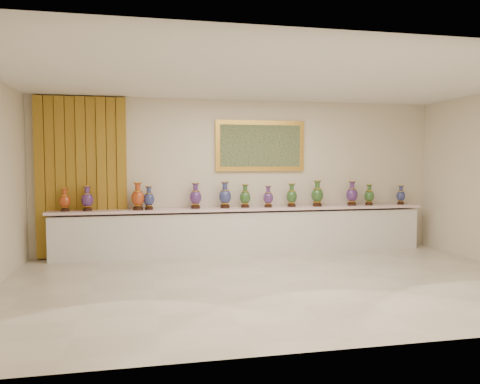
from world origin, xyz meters
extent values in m
plane|color=beige|center=(0.00, 0.00, 0.00)|extent=(8.00, 8.00, 0.00)
plane|color=beige|center=(0.00, 2.50, 1.50)|extent=(8.00, 0.00, 8.00)
plane|color=white|center=(0.00, 0.00, 3.00)|extent=(8.00, 8.00, 0.00)
cube|color=#A08A22|center=(-3.03, 2.44, 1.50)|extent=(1.64, 0.14, 2.95)
cube|color=gold|center=(0.36, 2.46, 2.10)|extent=(1.80, 0.06, 1.00)
cube|color=#1B3620|center=(0.36, 2.42, 2.10)|extent=(1.62, 0.02, 0.82)
cube|color=white|center=(0.00, 2.27, 0.41)|extent=(7.20, 0.42, 0.81)
cube|color=silver|center=(0.00, 2.25, 0.88)|extent=(7.28, 0.48, 0.05)
cylinder|color=black|center=(-3.31, 2.26, 0.92)|extent=(0.15, 0.15, 0.04)
cone|color=gold|center=(-3.31, 2.26, 0.97)|extent=(0.13, 0.13, 0.03)
ellipsoid|color=maroon|center=(-3.31, 2.26, 1.08)|extent=(0.26, 0.26, 0.24)
cylinder|color=gold|center=(-3.31, 2.26, 1.19)|extent=(0.13, 0.13, 0.01)
cylinder|color=maroon|center=(-3.31, 2.26, 1.24)|extent=(0.08, 0.08, 0.09)
cone|color=maroon|center=(-3.31, 2.26, 1.30)|extent=(0.13, 0.13, 0.03)
cylinder|color=gold|center=(-3.31, 2.26, 1.32)|extent=(0.14, 0.14, 0.01)
cylinder|color=black|center=(-2.92, 2.26, 0.92)|extent=(0.16, 0.16, 0.05)
cone|color=gold|center=(-2.92, 2.26, 0.97)|extent=(0.14, 0.14, 0.03)
ellipsoid|color=#291250|center=(-2.92, 2.26, 1.10)|extent=(0.25, 0.25, 0.27)
cylinder|color=gold|center=(-2.92, 2.26, 1.21)|extent=(0.15, 0.15, 0.01)
cylinder|color=#291250|center=(-2.92, 2.26, 1.27)|extent=(0.08, 0.08, 0.10)
cone|color=#291250|center=(-2.92, 2.26, 1.34)|extent=(0.15, 0.15, 0.04)
cylinder|color=gold|center=(-2.92, 2.26, 1.35)|extent=(0.15, 0.15, 0.01)
cylinder|color=black|center=(-2.02, 2.21, 0.93)|extent=(0.18, 0.18, 0.05)
cone|color=gold|center=(-2.02, 2.21, 0.98)|extent=(0.16, 0.16, 0.03)
ellipsoid|color=maroon|center=(-2.02, 2.21, 1.12)|extent=(0.27, 0.27, 0.30)
cylinder|color=gold|center=(-2.02, 2.21, 1.25)|extent=(0.16, 0.16, 0.01)
cylinder|color=maroon|center=(-2.02, 2.21, 1.31)|extent=(0.10, 0.10, 0.11)
cone|color=maroon|center=(-2.02, 2.21, 1.39)|extent=(0.16, 0.16, 0.04)
cylinder|color=gold|center=(-2.02, 2.21, 1.41)|extent=(0.17, 0.17, 0.01)
cylinder|color=black|center=(-1.82, 2.25, 0.92)|extent=(0.16, 0.16, 0.04)
cone|color=gold|center=(-1.82, 2.25, 0.97)|extent=(0.14, 0.14, 0.03)
ellipsoid|color=#111843|center=(-1.82, 2.25, 1.09)|extent=(0.26, 0.26, 0.26)
cylinder|color=gold|center=(-1.82, 2.25, 1.20)|extent=(0.14, 0.14, 0.01)
cylinder|color=#111843|center=(-1.82, 2.25, 1.26)|extent=(0.08, 0.08, 0.09)
cone|color=#111843|center=(-1.82, 2.25, 1.32)|extent=(0.14, 0.14, 0.03)
cylinder|color=gold|center=(-1.82, 2.25, 1.34)|extent=(0.14, 0.14, 0.01)
cylinder|color=black|center=(-0.95, 2.27, 0.92)|extent=(0.17, 0.17, 0.05)
cone|color=gold|center=(-0.95, 2.27, 0.98)|extent=(0.15, 0.15, 0.03)
ellipsoid|color=#291250|center=(-0.95, 2.27, 1.11)|extent=(0.28, 0.28, 0.28)
cylinder|color=gold|center=(-0.95, 2.27, 1.23)|extent=(0.16, 0.16, 0.01)
cylinder|color=#291250|center=(-0.95, 2.27, 1.30)|extent=(0.09, 0.09, 0.10)
cone|color=#291250|center=(-0.95, 2.27, 1.37)|extent=(0.16, 0.16, 0.04)
cylinder|color=gold|center=(-0.95, 2.27, 1.39)|extent=(0.16, 0.16, 0.01)
cylinder|color=black|center=(-0.38, 2.26, 0.93)|extent=(0.18, 0.18, 0.05)
cone|color=gold|center=(-0.38, 2.26, 0.98)|extent=(0.16, 0.16, 0.03)
ellipsoid|color=#111843|center=(-0.38, 2.26, 1.12)|extent=(0.30, 0.30, 0.29)
cylinder|color=gold|center=(-0.38, 2.26, 1.25)|extent=(0.16, 0.16, 0.01)
cylinder|color=#111843|center=(-0.38, 2.26, 1.31)|extent=(0.09, 0.09, 0.11)
cone|color=#111843|center=(-0.38, 2.26, 1.38)|extent=(0.16, 0.16, 0.04)
cylinder|color=gold|center=(-0.38, 2.26, 1.40)|extent=(0.17, 0.17, 0.01)
cylinder|color=black|center=(0.02, 2.27, 0.92)|extent=(0.16, 0.16, 0.05)
cone|color=gold|center=(0.02, 2.27, 0.97)|extent=(0.14, 0.14, 0.03)
ellipsoid|color=black|center=(0.02, 2.27, 1.10)|extent=(0.24, 0.24, 0.26)
cylinder|color=gold|center=(0.02, 2.27, 1.21)|extent=(0.14, 0.14, 0.01)
cylinder|color=black|center=(0.02, 2.27, 1.27)|extent=(0.08, 0.08, 0.10)
cone|color=black|center=(0.02, 2.27, 1.33)|extent=(0.14, 0.14, 0.04)
cylinder|color=gold|center=(0.02, 2.27, 1.35)|extent=(0.15, 0.15, 0.01)
cylinder|color=black|center=(0.47, 2.22, 0.92)|extent=(0.15, 0.15, 0.04)
cone|color=gold|center=(0.47, 2.22, 0.97)|extent=(0.13, 0.13, 0.03)
ellipsoid|color=#291250|center=(0.47, 2.22, 1.08)|extent=(0.25, 0.25, 0.24)
cylinder|color=gold|center=(0.47, 2.22, 1.19)|extent=(0.13, 0.13, 0.01)
cylinder|color=#291250|center=(0.47, 2.22, 1.24)|extent=(0.08, 0.08, 0.09)
cone|color=#291250|center=(0.47, 2.22, 1.30)|extent=(0.13, 0.13, 0.03)
cylinder|color=gold|center=(0.47, 2.22, 1.32)|extent=(0.14, 0.14, 0.01)
cylinder|color=black|center=(0.95, 2.24, 0.92)|extent=(0.16, 0.16, 0.05)
cone|color=gold|center=(0.95, 2.24, 0.97)|extent=(0.14, 0.14, 0.03)
ellipsoid|color=black|center=(0.95, 2.24, 1.10)|extent=(0.28, 0.28, 0.27)
cylinder|color=gold|center=(0.95, 2.24, 1.21)|extent=(0.15, 0.15, 0.01)
cylinder|color=black|center=(0.95, 2.24, 1.27)|extent=(0.09, 0.09, 0.10)
cone|color=black|center=(0.95, 2.24, 1.34)|extent=(0.15, 0.15, 0.04)
cylinder|color=gold|center=(0.95, 2.24, 1.36)|extent=(0.15, 0.15, 0.01)
cylinder|color=black|center=(1.48, 2.22, 0.93)|extent=(0.18, 0.18, 0.05)
cone|color=gold|center=(1.48, 2.22, 0.98)|extent=(0.16, 0.16, 0.03)
ellipsoid|color=black|center=(1.48, 2.22, 1.12)|extent=(0.32, 0.32, 0.30)
cylinder|color=gold|center=(1.48, 2.22, 1.25)|extent=(0.16, 0.16, 0.01)
cylinder|color=black|center=(1.48, 2.22, 1.32)|extent=(0.10, 0.10, 0.11)
cone|color=black|center=(1.48, 2.22, 1.39)|extent=(0.16, 0.16, 0.04)
cylinder|color=gold|center=(1.48, 2.22, 1.41)|extent=(0.17, 0.17, 0.01)
cylinder|color=black|center=(2.23, 2.25, 0.92)|extent=(0.18, 0.18, 0.05)
cone|color=gold|center=(2.23, 2.25, 0.98)|extent=(0.15, 0.15, 0.03)
ellipsoid|color=#291250|center=(2.23, 2.25, 1.12)|extent=(0.24, 0.24, 0.29)
cylinder|color=gold|center=(2.23, 2.25, 1.24)|extent=(0.16, 0.16, 0.01)
cylinder|color=#291250|center=(2.23, 2.25, 1.30)|extent=(0.09, 0.09, 0.10)
cone|color=#291250|center=(2.23, 2.25, 1.37)|extent=(0.16, 0.16, 0.04)
cylinder|color=gold|center=(2.23, 2.25, 1.39)|extent=(0.16, 0.16, 0.01)
cylinder|color=black|center=(2.61, 2.23, 0.92)|extent=(0.15, 0.15, 0.04)
cone|color=gold|center=(2.61, 2.23, 0.97)|extent=(0.13, 0.13, 0.03)
ellipsoid|color=black|center=(2.61, 2.23, 1.09)|extent=(0.26, 0.26, 0.25)
cylinder|color=gold|center=(2.61, 2.23, 1.19)|extent=(0.14, 0.14, 0.01)
cylinder|color=black|center=(2.61, 2.23, 1.25)|extent=(0.08, 0.08, 0.09)
cone|color=black|center=(2.61, 2.23, 1.31)|extent=(0.14, 0.14, 0.03)
cylinder|color=gold|center=(2.61, 2.23, 1.33)|extent=(0.14, 0.14, 0.01)
cylinder|color=black|center=(3.35, 2.28, 0.92)|extent=(0.14, 0.14, 0.04)
cone|color=gold|center=(3.35, 2.28, 0.96)|extent=(0.12, 0.12, 0.03)
ellipsoid|color=#111843|center=(3.35, 2.28, 1.07)|extent=(0.19, 0.19, 0.23)
cylinder|color=gold|center=(3.35, 2.28, 1.17)|extent=(0.13, 0.13, 0.01)
cylinder|color=#111843|center=(3.35, 2.28, 1.22)|extent=(0.07, 0.07, 0.08)
cone|color=#111843|center=(3.35, 2.28, 1.28)|extent=(0.13, 0.13, 0.03)
cylinder|color=gold|center=(3.35, 2.28, 1.29)|extent=(0.13, 0.13, 0.01)
cube|color=white|center=(-2.25, 2.13, 0.90)|extent=(0.10, 0.06, 0.00)
camera|label=1|loc=(-1.91, -6.57, 1.80)|focal=35.00mm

